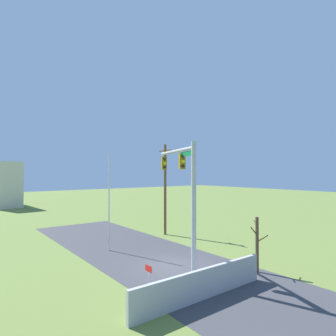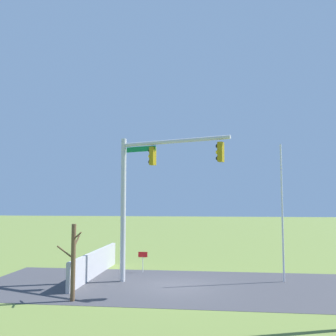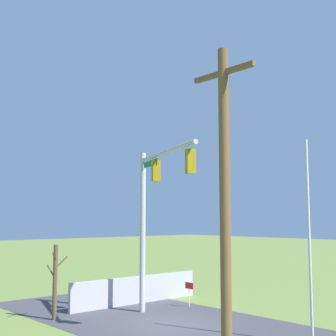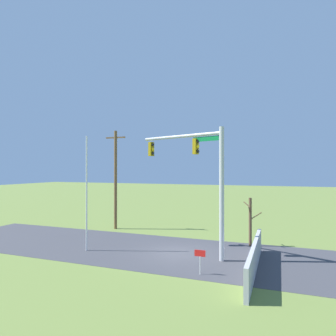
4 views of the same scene
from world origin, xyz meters
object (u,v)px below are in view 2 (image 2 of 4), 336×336
object	(u,v)px
bare_tree	(73,261)
flagpole	(282,212)
signal_mast	(147,183)
open_sign	(143,257)

from	to	relation	value
bare_tree	flagpole	bearing A→B (deg)	-153.27
signal_mast	bare_tree	size ratio (longest dim) A/B	2.34
signal_mast	open_sign	distance (m)	5.37
flagpole	bare_tree	distance (m)	11.13
signal_mast	bare_tree	bearing A→B (deg)	53.61
flagpole	open_sign	xyz separation A→B (m)	(7.94, -1.65, -2.79)
flagpole	bare_tree	bearing A→B (deg)	26.73
signal_mast	flagpole	xyz separation A→B (m)	(-7.18, -1.41, -1.56)
flagpole	open_sign	distance (m)	8.57
flagpole	open_sign	world-z (taller)	flagpole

